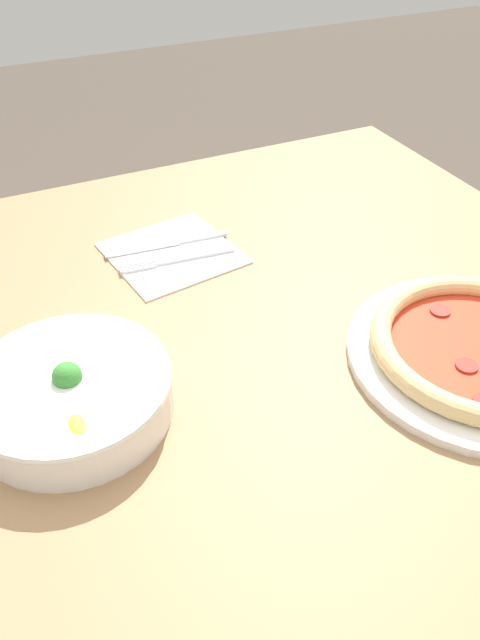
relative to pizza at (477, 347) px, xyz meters
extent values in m
cube|color=#99724C|center=(0.00, 0.22, -0.03)|extent=(1.34, 1.06, 0.03)
cylinder|color=olive|center=(0.60, -0.24, -0.40)|extent=(0.06, 0.06, 0.70)
cylinder|color=white|center=(0.00, 0.00, -0.01)|extent=(0.31, 0.31, 0.01)
torus|color=#DBB77A|center=(0.00, 0.00, 0.01)|extent=(0.26, 0.26, 0.03)
cylinder|color=red|center=(0.00, 0.00, 0.00)|extent=(0.23, 0.23, 0.01)
cylinder|color=maroon|center=(-0.02, 0.04, 0.00)|extent=(0.03, 0.03, 0.00)
cylinder|color=maroon|center=(0.07, 0.00, 0.00)|extent=(0.03, 0.03, 0.00)
cylinder|color=white|center=(0.12, 0.46, 0.01)|extent=(0.22, 0.22, 0.05)
torus|color=white|center=(0.12, 0.46, 0.03)|extent=(0.22, 0.22, 0.01)
ellipsoid|color=#998466|center=(0.17, 0.47, 0.02)|extent=(0.04, 0.04, 0.02)
ellipsoid|color=#998466|center=(0.11, 0.53, 0.03)|extent=(0.04, 0.03, 0.02)
ellipsoid|color=tan|center=(0.20, 0.43, 0.02)|extent=(0.04, 0.03, 0.02)
ellipsoid|color=#998466|center=(0.11, 0.52, 0.02)|extent=(0.03, 0.04, 0.02)
ellipsoid|color=tan|center=(0.05, 0.46, 0.02)|extent=(0.03, 0.02, 0.02)
ellipsoid|color=#998466|center=(0.18, 0.42, 0.02)|extent=(0.03, 0.04, 0.02)
ellipsoid|color=tan|center=(0.19, 0.49, 0.02)|extent=(0.04, 0.04, 0.02)
ellipsoid|color=#998466|center=(0.12, 0.46, 0.02)|extent=(0.04, 0.04, 0.02)
sphere|color=#388433|center=(0.12, 0.46, 0.04)|extent=(0.03, 0.03, 0.03)
ellipsoid|color=yellow|center=(0.05, 0.47, 0.03)|extent=(0.04, 0.02, 0.02)
cube|color=white|center=(0.37, 0.25, -0.02)|extent=(0.20, 0.20, 0.00)
cube|color=silver|center=(0.34, 0.23, -0.01)|extent=(0.02, 0.12, 0.00)
cube|color=silver|center=(0.36, 0.31, -0.01)|extent=(0.01, 0.05, 0.00)
cube|color=silver|center=(0.36, 0.31, -0.01)|extent=(0.01, 0.05, 0.00)
cube|color=silver|center=(0.35, 0.31, -0.01)|extent=(0.01, 0.05, 0.00)
cube|color=silver|center=(0.35, 0.31, -0.01)|extent=(0.01, 0.05, 0.00)
cube|color=silver|center=(0.39, 0.20, -0.01)|extent=(0.02, 0.08, 0.01)
cube|color=silver|center=(0.40, 0.29, -0.01)|extent=(0.03, 0.12, 0.00)
camera|label=1|loc=(-0.39, 0.50, 0.50)|focal=35.00mm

